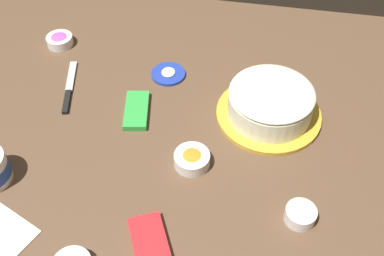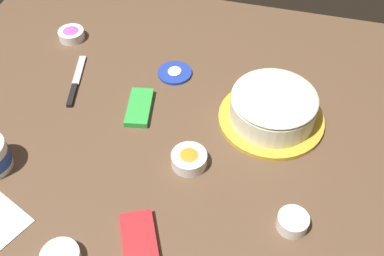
% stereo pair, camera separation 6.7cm
% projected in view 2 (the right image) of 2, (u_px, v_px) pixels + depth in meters
% --- Properties ---
extents(ground_plane, '(1.54, 1.54, 0.00)m').
position_uv_depth(ground_plane, '(148.00, 145.00, 1.29)').
color(ground_plane, brown).
extents(frosted_cake, '(0.31, 0.31, 0.11)m').
position_uv_depth(frosted_cake, '(273.00, 108.00, 1.32)').
color(frosted_cake, gold).
rests_on(frosted_cake, ground_plane).
extents(frosting_tub_lid, '(0.11, 0.11, 0.02)m').
position_uv_depth(frosting_tub_lid, '(175.00, 73.00, 1.49)').
color(frosting_tub_lid, '#233DAD').
rests_on(frosting_tub_lid, ground_plane).
extents(spreading_knife, '(0.23, 0.07, 0.01)m').
position_uv_depth(spreading_knife, '(75.00, 85.00, 1.45)').
color(spreading_knife, silver).
rests_on(spreading_knife, ground_plane).
extents(sprinkle_bowl_rainbow, '(0.09, 0.09, 0.04)m').
position_uv_depth(sprinkle_bowl_rainbow, '(71.00, 34.00, 1.61)').
color(sprinkle_bowl_rainbow, white).
rests_on(sprinkle_bowl_rainbow, ground_plane).
extents(sprinkle_bowl_orange, '(0.10, 0.10, 0.04)m').
position_uv_depth(sprinkle_bowl_orange, '(189.00, 159.00, 1.23)').
color(sprinkle_bowl_orange, white).
rests_on(sprinkle_bowl_orange, ground_plane).
extents(sprinkle_bowl_yellow, '(0.08, 0.08, 0.04)m').
position_uv_depth(sprinkle_bowl_yellow, '(293.00, 222.00, 1.11)').
color(sprinkle_bowl_yellow, white).
rests_on(sprinkle_bowl_yellow, ground_plane).
extents(candy_box_lower, '(0.16, 0.09, 0.02)m').
position_uv_depth(candy_box_lower, '(139.00, 107.00, 1.38)').
color(candy_box_lower, green).
rests_on(candy_box_lower, ground_plane).
extents(candy_box_upper, '(0.16, 0.13, 0.02)m').
position_uv_depth(candy_box_upper, '(139.00, 238.00, 1.09)').
color(candy_box_upper, red).
rests_on(candy_box_upper, ground_plane).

